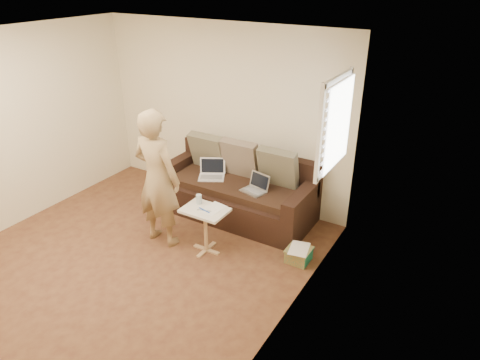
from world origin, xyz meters
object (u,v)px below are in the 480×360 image
Objects in this scene: person at (157,179)px; drinking_glass at (199,199)px; laptop_white at (211,178)px; striped_box at (299,255)px; laptop_silver at (253,192)px; side_table at (206,230)px; sofa at (236,188)px.

drinking_glass is at bearing -159.54° from person.
person reaches higher than laptop_white.
laptop_silver is at bearing 153.85° from striped_box.
drinking_glass reaches higher than laptop_silver.
side_table is 1.18m from striped_box.
drinking_glass is (-0.14, 0.08, 0.36)m from side_table.
sofa is at bearing -113.81° from person.
drinking_glass is at bearing -94.60° from laptop_white.
person is (-0.84, -0.92, 0.37)m from laptop_silver.
person is 0.87m from side_table.
side_table is at bearing -89.24° from laptop_white.
laptop_silver is 0.88m from side_table.
laptop_silver is at bearing -34.23° from laptop_white.
sofa reaches higher than laptop_silver.
side_table is 2.09× the size of striped_box.
laptop_white is at bearing -171.65° from laptop_silver.
laptop_white is 1.06m from person.
laptop_silver is at bearing -131.55° from person.
drinking_glass reaches higher than side_table.
side_table is 0.40m from drinking_glass.
laptop_white is at bearing 119.85° from side_table.
person is at bearing -164.26° from striped_box.
laptop_white reaches higher than laptop_silver.
side_table is (0.15, -0.97, -0.12)m from sofa.
sofa reaches higher than laptop_white.
person is 6.22× the size of striped_box.
laptop_white is 0.60× the size of side_table.
laptop_silver is 0.18× the size of person.
person is at bearing -114.64° from sofa.
sofa reaches higher than striped_box.
laptop_white is 0.20× the size of person.
striped_box is (1.24, 0.31, -0.57)m from drinking_glass.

